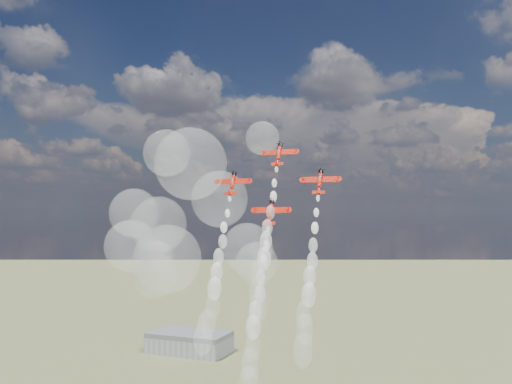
{
  "coord_description": "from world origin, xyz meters",
  "views": [
    {
      "loc": [
        46.82,
        -129.59,
        90.49
      ],
      "look_at": [
        -12.11,
        21.03,
        96.14
      ],
      "focal_mm": 38.0,
      "sensor_mm": 36.0,
      "label": 1
    }
  ],
  "objects_px": {
    "hangar": "(190,342)",
    "plane_slot": "(271,212)",
    "plane_left": "(233,183)",
    "plane_right": "(320,181)",
    "plane_lead": "(279,154)"
  },
  "relations": [
    {
      "from": "plane_lead",
      "to": "plane_slot",
      "type": "bearing_deg",
      "value": -90.0
    },
    {
      "from": "plane_left",
      "to": "hangar",
      "type": "bearing_deg",
      "value": 122.22
    },
    {
      "from": "hangar",
      "to": "plane_slot",
      "type": "xyz_separation_m",
      "value": [
        113.89,
        -162.81,
        83.67
      ]
    },
    {
      "from": "plane_lead",
      "to": "plane_left",
      "type": "distance_m",
      "value": 16.66
    },
    {
      "from": "plane_lead",
      "to": "plane_left",
      "type": "bearing_deg",
      "value": -164.62
    },
    {
      "from": "plane_right",
      "to": "plane_slot",
      "type": "height_order",
      "value": "plane_right"
    },
    {
      "from": "hangar",
      "to": "plane_right",
      "type": "distance_m",
      "value": 223.85
    },
    {
      "from": "plane_slot",
      "to": "hangar",
      "type": "bearing_deg",
      "value": 124.97
    },
    {
      "from": "hangar",
      "to": "plane_left",
      "type": "xyz_separation_m",
      "value": [
        100.24,
        -159.05,
        92.45
      ]
    },
    {
      "from": "hangar",
      "to": "plane_right",
      "type": "xyz_separation_m",
      "value": [
        127.53,
        -159.05,
        92.45
      ]
    },
    {
      "from": "plane_right",
      "to": "plane_slot",
      "type": "distance_m",
      "value": 16.66
    },
    {
      "from": "plane_lead",
      "to": "plane_slot",
      "type": "relative_size",
      "value": 1.0
    },
    {
      "from": "hangar",
      "to": "plane_slot",
      "type": "relative_size",
      "value": 4.64
    },
    {
      "from": "hangar",
      "to": "plane_lead",
      "type": "relative_size",
      "value": 4.64
    },
    {
      "from": "hangar",
      "to": "plane_lead",
      "type": "bearing_deg",
      "value": -53.75
    }
  ]
}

